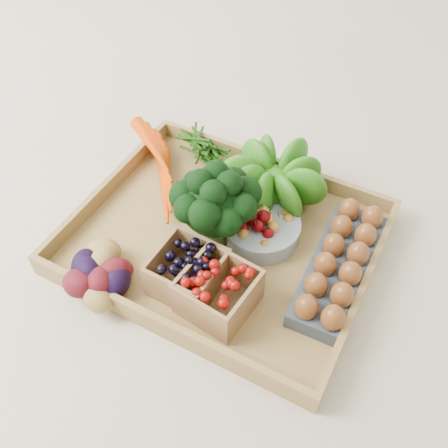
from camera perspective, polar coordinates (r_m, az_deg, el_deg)
The scene contains 10 objects.
ground at distance 0.97m, azimuth 0.00°, elevation -2.34°, with size 4.00×4.00×0.00m, color beige.
tray at distance 0.96m, azimuth 0.00°, elevation -2.06°, with size 0.55×0.45×0.01m, color #9D7C41.
carrots at distance 1.06m, azimuth -6.85°, elevation 6.12°, with size 0.21×0.15×0.05m, color #DF3D00, non-canonical shape.
lettuce at distance 0.98m, azimuth 5.63°, elevation 5.50°, with size 0.13×0.13×0.13m, color #0F5C0E.
broccoli at distance 0.91m, azimuth -0.98°, elevation 0.76°, with size 0.16×0.16×0.13m, color black, non-canonical shape.
cherry_bowl at distance 0.95m, azimuth 4.31°, elevation -0.55°, with size 0.15×0.15×0.04m, color #8C9EA5.
egg_carton at distance 0.91m, azimuth 12.98°, elevation -5.03°, with size 0.10×0.28×0.03m, color #3A424B.
potatoes at distance 0.89m, azimuth -13.82°, elevation -5.06°, with size 0.14×0.14×0.08m, color #440A11, non-canonical shape.
punnet_blackberry at distance 0.86m, azimuth -4.18°, elevation -5.52°, with size 0.11×0.11×0.08m, color black.
punnet_raspberry at distance 0.84m, azimuth -0.69°, elevation -7.71°, with size 0.11×0.11×0.08m, color #6E0904.
Camera 1 is at (0.28, -0.53, 0.75)m, focal length 40.00 mm.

